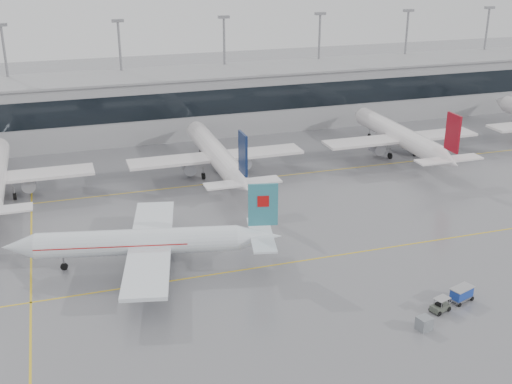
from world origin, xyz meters
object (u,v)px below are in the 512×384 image
object	(u,v)px
air_canada_jet	(149,242)
gse_unit	(424,323)
baggage_tug	(440,307)
baggage_cart	(462,293)

from	to	relation	value
air_canada_jet	gse_unit	world-z (taller)	air_canada_jet
baggage_tug	gse_unit	size ratio (longest dim) A/B	2.32
air_canada_jet	baggage_tug	bearing A→B (deg)	157.02
baggage_tug	baggage_cart	xyz separation A→B (m)	(3.42, 1.13, 0.44)
baggage_tug	baggage_cart	world-z (taller)	baggage_cart
air_canada_jet	gse_unit	bearing A→B (deg)	149.99
air_canada_jet	baggage_cart	xyz separation A→B (m)	(31.39, -18.76, -2.22)
baggage_tug	gse_unit	xyz separation A→B (m)	(-3.50, -2.50, 0.15)
baggage_cart	gse_unit	world-z (taller)	baggage_cart
baggage_cart	gse_unit	bearing A→B (deg)	-170.62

